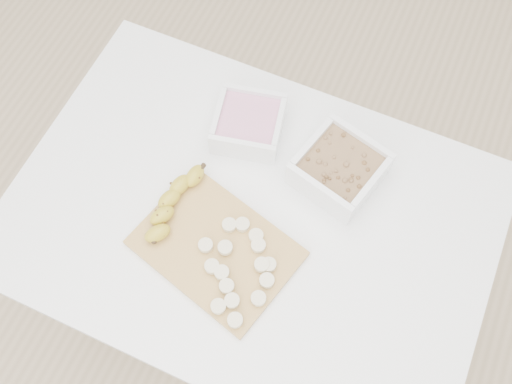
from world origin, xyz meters
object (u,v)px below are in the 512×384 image
at_px(bowl_yogurt, 249,124).
at_px(cutting_board, 216,248).
at_px(table, 251,232).
at_px(bowl_granola, 339,169).
at_px(banana, 173,204).

height_order(bowl_yogurt, cutting_board, bowl_yogurt).
bearing_deg(table, bowl_granola, 50.00).
relative_size(table, cutting_board, 3.24).
xyz_separation_m(bowl_yogurt, cutting_board, (0.05, -0.28, -0.03)).
bearing_deg(cutting_board, bowl_yogurt, 100.83).
bearing_deg(bowl_yogurt, bowl_granola, -6.48).
xyz_separation_m(table, cutting_board, (-0.03, -0.10, 0.10)).
xyz_separation_m(table, banana, (-0.15, -0.05, 0.13)).
distance_m(cutting_board, banana, 0.13).
height_order(bowl_yogurt, banana, bowl_yogurt).
bearing_deg(banana, bowl_granola, 52.52).
relative_size(table, bowl_yogurt, 5.78).
height_order(cutting_board, banana, banana).
bearing_deg(cutting_board, banana, 160.25).
relative_size(bowl_yogurt, banana, 0.91).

